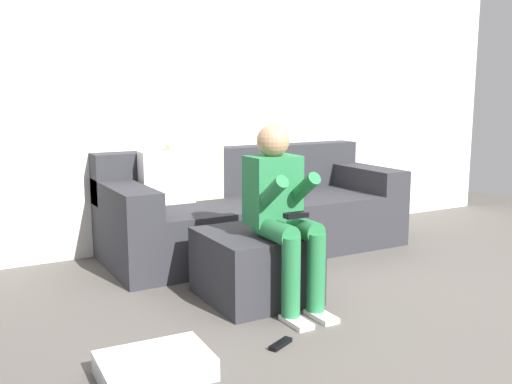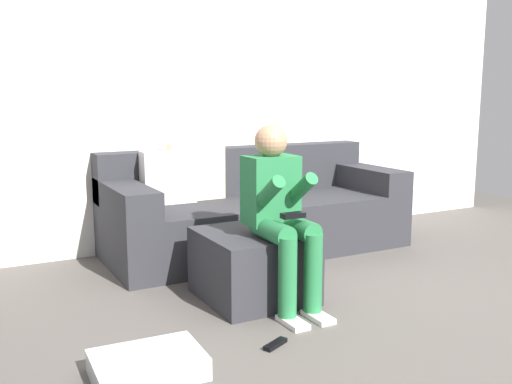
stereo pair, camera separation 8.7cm
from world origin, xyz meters
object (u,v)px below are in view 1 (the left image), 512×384
at_px(couch_sectional, 251,212).
at_px(ottoman, 255,265).
at_px(person_seated, 282,207).
at_px(remote_near_ottoman, 281,344).
at_px(storage_bin, 155,366).

height_order(couch_sectional, ottoman, couch_sectional).
height_order(person_seated, remote_near_ottoman, person_seated).
relative_size(ottoman, person_seated, 0.60).
xyz_separation_m(ottoman, person_seated, (0.08, -0.19, 0.40)).
xyz_separation_m(couch_sectional, person_seated, (-0.45, -1.20, 0.29)).
height_order(couch_sectional, remote_near_ottoman, couch_sectional).
bearing_deg(couch_sectional, storage_bin, -130.19).
relative_size(couch_sectional, person_seated, 2.21).
height_order(ottoman, person_seated, person_seated).
bearing_deg(remote_near_ottoman, ottoman, 45.60).
height_order(couch_sectional, person_seated, person_seated).
relative_size(person_seated, remote_near_ottoman, 6.86).
relative_size(ottoman, storage_bin, 1.32).
distance_m(person_seated, storage_bin, 1.23).
bearing_deg(couch_sectional, person_seated, -110.49).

